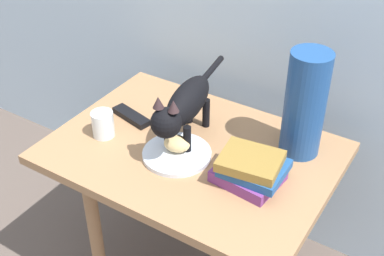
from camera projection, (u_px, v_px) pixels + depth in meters
The scene contains 8 objects.
side_table at pixel (192, 169), 1.62m from camera, with size 0.86×0.62×0.60m.
plate at pixel (177, 154), 1.54m from camera, with size 0.21×0.21×0.01m, color silver.
bread_roll at pixel (177, 144), 1.53m from camera, with size 0.08×0.06×0.05m, color #E0BC7A.
cat at pixel (184, 106), 1.53m from camera, with size 0.13×0.48×0.23m.
book_stack at pixel (251, 169), 1.42m from camera, with size 0.20×0.17×0.09m.
green_vase at pixel (305, 104), 1.47m from camera, with size 0.12×0.12×0.33m, color navy.
candle_jar at pixel (103, 125), 1.61m from camera, with size 0.07×0.07×0.08m.
tv_remote at pixel (131, 116), 1.70m from camera, with size 0.15×0.04×0.02m, color black.
Camera 1 is at (0.66, -1.05, 1.56)m, focal length 47.72 mm.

